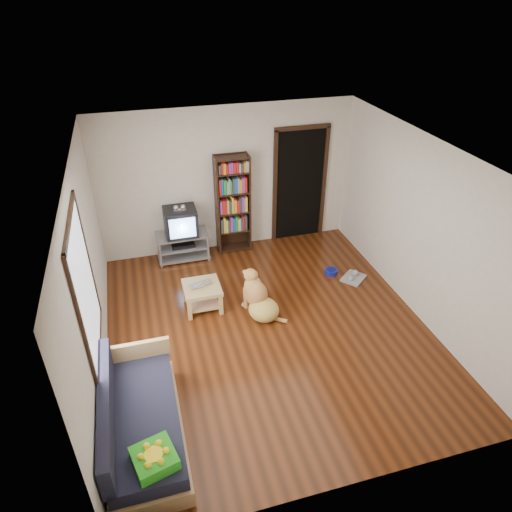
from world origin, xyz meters
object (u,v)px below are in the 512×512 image
object	(u,v)px
dog_bowl	(331,271)
coffee_table	(202,292)
crt_tv	(180,221)
sofa	(140,423)
bookshelf	(233,199)
grey_rag	(353,278)
laptop	(202,286)
tv_stand	(183,245)
green_cushion	(154,458)
dog	(259,299)

from	to	relation	value
dog_bowl	coffee_table	bearing A→B (deg)	-172.07
crt_tv	sofa	xyz separation A→B (m)	(-0.97, -3.65, -0.48)
bookshelf	sofa	distance (m)	4.26
dog_bowl	coffee_table	world-z (taller)	coffee_table
grey_rag	coffee_table	distance (m)	2.59
laptop	tv_stand	xyz separation A→B (m)	(-0.08, 1.53, -0.14)
laptop	crt_tv	xyz separation A→B (m)	(-0.08, 1.55, 0.33)
laptop	green_cushion	bearing A→B (deg)	-122.73
green_cushion	sofa	distance (m)	0.68
tv_stand	crt_tv	xyz separation A→B (m)	(0.00, 0.02, 0.47)
grey_rag	bookshelf	size ratio (longest dim) A/B	0.22
laptop	grey_rag	world-z (taller)	laptop
grey_rag	sofa	xyz separation A→B (m)	(-3.63, -2.20, 0.25)
green_cushion	dog	distance (m)	2.96
sofa	dog	distance (m)	2.55
laptop	tv_stand	bearing A→B (deg)	79.15
laptop	crt_tv	distance (m)	1.59
sofa	dog	bearing A→B (deg)	43.72
laptop	sofa	xyz separation A→B (m)	(-1.06, -2.10, -0.15)
grey_rag	coffee_table	world-z (taller)	coffee_table
green_cushion	bookshelf	bearing A→B (deg)	52.92
dog_bowl	tv_stand	xyz separation A→B (m)	(-2.36, 1.18, 0.23)
bookshelf	coffee_table	world-z (taller)	bookshelf
green_cushion	laptop	xyz separation A→B (m)	(0.93, 2.73, -0.07)
green_cushion	laptop	bearing A→B (deg)	56.54
crt_tv	grey_rag	bearing A→B (deg)	-28.72
sofa	green_cushion	bearing A→B (deg)	-78.92
tv_stand	green_cushion	bearing A→B (deg)	-101.28
laptop	bookshelf	size ratio (longest dim) A/B	0.19
bookshelf	sofa	xyz separation A→B (m)	(-1.92, -3.72, -0.74)
crt_tv	dog	size ratio (longest dim) A/B	0.73
crt_tv	sofa	size ratio (longest dim) A/B	0.32
grey_rag	sofa	size ratio (longest dim) A/B	0.22
dog_bowl	sofa	distance (m)	4.14
laptop	tv_stand	size ratio (longest dim) A/B	0.38
grey_rag	bookshelf	world-z (taller)	bookshelf
green_cushion	grey_rag	world-z (taller)	green_cushion
dog	bookshelf	bearing A→B (deg)	87.64
grey_rag	coffee_table	size ratio (longest dim) A/B	0.73
green_cushion	coffee_table	xyz separation A→B (m)	(0.93, 2.76, -0.20)
dog_bowl	dog	size ratio (longest dim) A/B	0.28
green_cushion	tv_stand	size ratio (longest dim) A/B	0.43
grey_rag	crt_tv	bearing A→B (deg)	151.28
grey_rag	sofa	bearing A→B (deg)	-148.84
bookshelf	sofa	world-z (taller)	bookshelf
coffee_table	tv_stand	bearing A→B (deg)	93.11
laptop	sofa	world-z (taller)	sofa
tv_stand	grey_rag	bearing A→B (deg)	-28.35
dog_bowl	dog	xyz separation A→B (m)	(-1.49, -0.68, 0.22)
green_cushion	dog	bearing A→B (deg)	39.70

